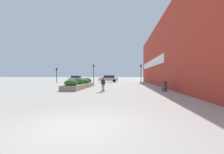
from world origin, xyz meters
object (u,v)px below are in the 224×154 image
object	(u,v)px
traffic_light_far_left	(56,73)
car_center_right	(77,79)
skateboarder	(103,82)
skateboard	(103,91)
car_leftmost	(173,79)
trash_bin	(164,86)
traffic_light_right	(141,71)
traffic_light_left	(94,71)
car_center_left	(109,79)

from	to	relation	value
traffic_light_far_left	car_center_right	bearing A→B (deg)	78.59
skateboarder	skateboard	bearing A→B (deg)	-157.28
skateboarder	car_leftmost	bearing A→B (deg)	81.61
skateboard	trash_bin	distance (m)	6.14
traffic_light_far_left	car_leftmost	bearing A→B (deg)	15.19
skateboarder	traffic_light_right	size ratio (longest dim) A/B	0.36
skateboarder	traffic_light_left	xyz separation A→B (m)	(-4.28, 15.41, 1.68)
car_center_left	car_center_right	bearing A→B (deg)	78.94
traffic_light_right	trash_bin	bearing A→B (deg)	-86.68
skateboard	trash_bin	bearing A→B (deg)	31.38
car_leftmost	car_center_left	bearing A→B (deg)	-87.50
skateboarder	traffic_light_left	size ratio (longest dim) A/B	0.35
trash_bin	traffic_light_left	bearing A→B (deg)	125.48
traffic_light_left	car_leftmost	bearing A→B (deg)	21.38
trash_bin	car_center_left	world-z (taller)	car_center_left
skateboard	car_leftmost	world-z (taller)	car_leftmost
skateboard	traffic_light_right	distance (m)	16.47
traffic_light_right	car_center_left	bearing A→B (deg)	138.55
car_leftmost	traffic_light_far_left	size ratio (longest dim) A/B	1.34
car_center_left	car_center_right	size ratio (longest dim) A/B	1.15
skateboard	car_center_right	bearing A→B (deg)	136.90
traffic_light_far_left	skateboarder	bearing A→B (deg)	-51.86
traffic_light_left	traffic_light_far_left	xyz separation A→B (m)	(-7.83, 0.01, -0.42)
skateboarder	traffic_light_left	world-z (taller)	traffic_light_left
skateboarder	traffic_light_far_left	distance (m)	19.65
traffic_light_left	traffic_light_right	distance (m)	9.49
skateboarder	car_center_left	xyz separation A→B (m)	(-1.89, 21.70, -0.05)
traffic_light_left	traffic_light_far_left	world-z (taller)	traffic_light_left
skateboard	car_center_right	size ratio (longest dim) A/B	0.16
car_center_left	traffic_light_far_left	world-z (taller)	traffic_light_far_left
traffic_light_far_left	skateboard	bearing A→B (deg)	-51.86
traffic_light_right	traffic_light_far_left	distance (m)	17.32
car_center_left	traffic_light_left	size ratio (longest dim) A/B	1.20
car_center_left	traffic_light_far_left	distance (m)	12.06
car_center_left	car_center_right	distance (m)	8.77
car_center_left	car_leftmost	bearing A→B (deg)	-87.50
skateboarder	car_center_left	distance (m)	21.78
car_leftmost	car_center_right	distance (m)	24.02
skateboard	traffic_light_far_left	xyz separation A→B (m)	(-12.11, 15.42, 2.09)
car_leftmost	car_center_left	world-z (taller)	car_center_left
trash_bin	skateboarder	bearing A→B (deg)	-171.34
trash_bin	traffic_light_left	distance (m)	17.92
trash_bin	car_center_left	size ratio (longest dim) A/B	0.22
skateboard	car_leftmost	bearing A→B (deg)	81.61
car_center_left	traffic_light_far_left	size ratio (longest dim) A/B	1.46
skateboarder	trash_bin	distance (m)	6.14
skateboard	traffic_light_right	bearing A→B (deg)	94.06
skateboard	car_center_right	xyz separation A→B (m)	(-10.50, 23.38, 0.73)
trash_bin	car_center_right	size ratio (longest dim) A/B	0.25
car_center_right	traffic_light_far_left	xyz separation A→B (m)	(-1.61, -7.96, 1.36)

